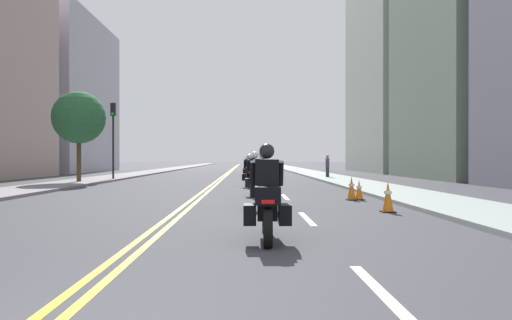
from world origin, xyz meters
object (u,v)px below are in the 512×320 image
motorcycle_2 (255,178)px  motorcycle_7 (250,166)px  traffic_cone_0 (359,190)px  motorcycle_3 (250,173)px  pedestrian_0 (327,166)px  motorcycle_1 (264,185)px  traffic_cone_1 (388,197)px  motorcycle_5 (249,169)px  traffic_light_near (113,127)px  traffic_cone_2 (352,188)px  motorcycle_6 (248,168)px  motorcycle_4 (253,171)px  street_tree_0 (79,118)px  motorcycle_0 (267,202)px

motorcycle_2 → motorcycle_7: 25.24m
motorcycle_7 → traffic_cone_0: bearing=-82.2°
motorcycle_3 → pedestrian_0: pedestrian_0 is taller
motorcycle_1 → traffic_cone_1: size_ratio=2.80×
motorcycle_5 → motorcycle_1: bearing=-87.0°
motorcycle_2 → traffic_light_near: 15.10m
motorcycle_7 → traffic_cone_2: 27.33m
motorcycle_2 → motorcycle_6: motorcycle_2 is taller
motorcycle_4 → street_tree_0: 10.13m
motorcycle_5 → pedestrian_0: size_ratio=1.33×
motorcycle_4 → motorcycle_6: bearing=90.1°
motorcycle_0 → motorcycle_2: (-0.02, 9.57, 0.01)m
motorcycle_2 → traffic_cone_2: motorcycle_2 is taller
motorcycle_0 → street_tree_0: (-9.56, 18.31, 2.98)m
traffic_cone_2 → pedestrian_0: pedestrian_0 is taller
motorcycle_1 → traffic_cone_1: bearing=-16.1°
motorcycle_6 → traffic_light_near: bearing=-139.2°
motorcycle_6 → street_tree_0: (-9.33, -11.26, 2.97)m
motorcycle_3 → pedestrian_0: 10.70m
motorcycle_3 → traffic_light_near: bearing=140.8°
motorcycle_2 → motorcycle_3: motorcycle_2 is taller
motorcycle_5 → pedestrian_0: bearing=-1.2°
traffic_cone_1 → motorcycle_1: bearing=165.2°
motorcycle_0 → street_tree_0: size_ratio=0.42×
motorcycle_1 → traffic_cone_2: motorcycle_1 is taller
traffic_cone_0 → pedestrian_0: size_ratio=0.40×
motorcycle_3 → motorcycle_4: size_ratio=1.06×
motorcycle_4 → traffic_cone_0: (3.34, -11.77, -0.34)m
motorcycle_4 → traffic_cone_0: motorcycle_4 is taller
motorcycle_1 → motorcycle_6: bearing=89.6°
motorcycle_2 → traffic_cone_2: bearing=-33.2°
motorcycle_2 → traffic_light_near: size_ratio=0.47×
traffic_cone_0 → motorcycle_1: bearing=-140.0°
motorcycle_0 → motorcycle_6: motorcycle_0 is taller
traffic_light_near → pedestrian_0: bearing=10.2°
motorcycle_7 → pedestrian_0: (5.15, -10.64, 0.17)m
motorcycle_2 → street_tree_0: bearing=135.5°
traffic_light_near → pedestrian_0: 14.25m
motorcycle_5 → street_tree_0: size_ratio=0.43×
motorcycle_0 → traffic_cone_2: bearing=69.0°
motorcycle_2 → motorcycle_1: bearing=-90.1°
motorcycle_7 → traffic_cone_0: size_ratio=3.37×
motorcycle_5 → motorcycle_6: motorcycle_6 is taller
motorcycle_6 → traffic_cone_1: bearing=-84.5°
motorcycle_4 → motorcycle_5: bearing=91.2°
motorcycle_5 → traffic_cone_2: size_ratio=2.75×
motorcycle_1 → traffic_cone_2: bearing=40.5°
motorcycle_1 → motorcycle_3: 9.95m
pedestrian_0 → street_tree_0: street_tree_0 is taller
motorcycle_3 → motorcycle_6: (-0.05, 14.66, 0.00)m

